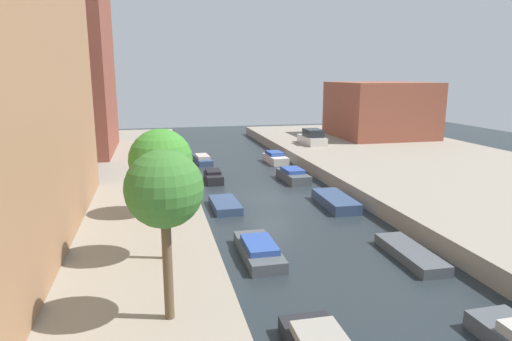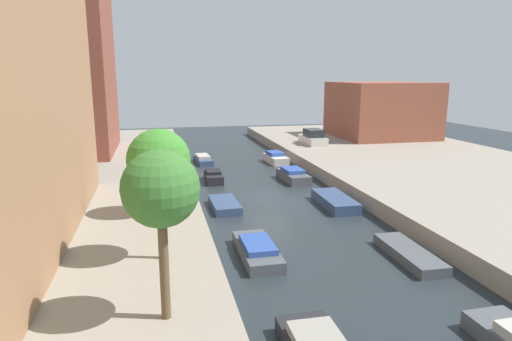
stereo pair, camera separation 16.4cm
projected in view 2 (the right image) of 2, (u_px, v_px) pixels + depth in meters
The scene contains 17 objects.
ground_plane at pixel (270, 198), 29.67m from camera, with size 84.00×84.00×0.00m, color #232B30.
quay_left at pixel (24, 205), 26.35m from camera, with size 20.00×64.00×1.00m, color gray.
quay_right at pixel (468, 179), 32.79m from camera, with size 20.00×64.00×1.00m, color gray.
apartment_tower_far at pixel (50, 48), 39.24m from camera, with size 10.00×11.87×18.67m, color brown.
low_block_right at pixel (381, 110), 50.97m from camera, with size 10.00×10.02×6.17m, color brown.
street_tree_0 at pixel (161, 191), 12.43m from camera, with size 2.22×2.22×5.05m.
street_tree_1 at pixel (159, 161), 16.73m from camera, with size 2.39×2.39×5.10m.
street_tree_2 at pixel (158, 154), 22.44m from camera, with size 2.49×2.49×4.39m.
parked_car at pixel (313, 138), 45.90m from camera, with size 1.84×4.21×1.57m.
moored_boat_left_1 at pixel (257, 250), 20.06m from camera, with size 1.55×4.24×0.77m.
moored_boat_left_2 at pixel (225, 205), 27.32m from camera, with size 1.63×3.46×0.47m.
moored_boat_left_3 at pixel (213, 177), 34.16m from camera, with size 1.26×3.09×0.88m.
moored_boat_left_4 at pixel (203, 159), 41.43m from camera, with size 1.54×4.04×0.74m.
moored_boat_right_1 at pixel (409, 254), 19.86m from camera, with size 1.45×4.29×0.47m.
moored_boat_right_2 at pixel (335, 201), 27.79m from camera, with size 1.78×4.34×0.64m.
moored_boat_right_3 at pixel (293, 176), 34.38m from camera, with size 1.78×3.81×0.95m.
moored_boat_right_4 at pixel (276, 158), 41.41m from camera, with size 1.73×3.53×1.01m.
Camera 2 is at (-7.21, -27.71, 8.07)m, focal length 31.34 mm.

